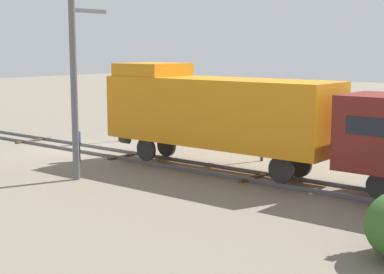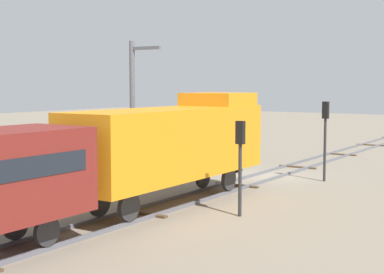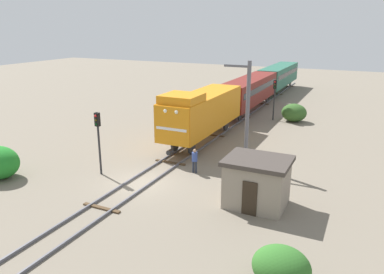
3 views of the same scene
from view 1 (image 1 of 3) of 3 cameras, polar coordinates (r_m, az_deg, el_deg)
ground_plane at (r=32.96m, az=-11.15°, el=-1.09°), size 141.07×141.07×0.00m
railway_track at (r=32.95m, az=-11.15°, el=-0.96°), size 2.40×94.04×0.16m
locomotive at (r=26.01m, az=2.11°, el=2.67°), size 2.90×11.60×4.60m
traffic_signal_near at (r=34.68m, az=-7.15°, el=4.40°), size 0.32×0.34×4.25m
traffic_signal_mid at (r=28.59m, az=6.84°, el=2.86°), size 0.32×0.34×3.75m
worker_near_track at (r=29.02m, az=-11.10°, el=-0.40°), size 0.38×0.38×1.70m
catenary_mast at (r=24.72m, az=-11.26°, el=4.91°), size 1.94×0.28×7.39m
bush_back at (r=41.17m, az=-4.70°, el=2.47°), size 2.96×2.42×2.15m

